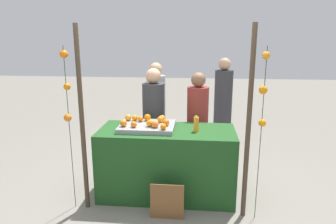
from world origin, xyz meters
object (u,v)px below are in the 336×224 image
at_px(orange_1, 162,118).
at_px(juice_bottle, 196,124).
at_px(orange_0, 135,118).
at_px(vendor_left, 154,126).
at_px(chalkboard_sign, 167,202).
at_px(vendor_right, 197,129).
at_px(stall_counter, 167,162).

distance_m(orange_1, juice_bottle, 0.52).
relative_size(orange_0, vendor_left, 0.05).
height_order(orange_1, chalkboard_sign, orange_1).
bearing_deg(vendor_left, juice_bottle, -45.72).
height_order(orange_0, vendor_left, vendor_left).
height_order(chalkboard_sign, vendor_right, vendor_right).
relative_size(orange_1, vendor_right, 0.05).
relative_size(orange_1, vendor_left, 0.05).
height_order(chalkboard_sign, vendor_left, vendor_left).
height_order(orange_0, juice_bottle, juice_bottle).
bearing_deg(chalkboard_sign, orange_0, 124.52).
bearing_deg(vendor_right, stall_counter, -120.87).
distance_m(stall_counter, orange_1, 0.60).
relative_size(juice_bottle, vendor_left, 0.12).
bearing_deg(juice_bottle, stall_counter, 173.97).
xyz_separation_m(stall_counter, vendor_right, (0.39, 0.66, 0.28)).
height_order(orange_1, vendor_left, vendor_left).
height_order(stall_counter, vendor_left, vendor_left).
xyz_separation_m(juice_bottle, vendor_left, (-0.64, 0.66, -0.24)).
xyz_separation_m(vendor_left, vendor_right, (0.66, 0.04, -0.03)).
height_order(stall_counter, orange_1, orange_1).
bearing_deg(vendor_right, orange_0, -150.19).
relative_size(stall_counter, orange_0, 22.46).
bearing_deg(orange_1, vendor_right, 43.69).
height_order(stall_counter, chalkboard_sign, stall_counter).
distance_m(orange_0, vendor_left, 0.55).
relative_size(orange_0, vendor_right, 0.05).
xyz_separation_m(chalkboard_sign, vendor_left, (-0.32, 1.20, 0.55)).
bearing_deg(vendor_left, stall_counter, -66.98).
xyz_separation_m(stall_counter, chalkboard_sign, (0.06, -0.58, -0.25)).
distance_m(stall_counter, vendor_left, 0.74).
bearing_deg(juice_bottle, vendor_right, 88.77).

